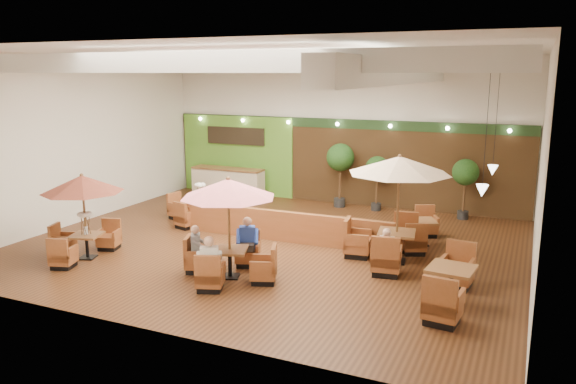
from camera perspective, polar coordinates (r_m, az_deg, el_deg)
The scene contains 17 objects.
room at distance 16.80m, azimuth 0.84°, elevation 7.60°, with size 14.04×14.00×5.52m.
service_counter at distance 22.74m, azimuth -6.12°, elevation 0.96°, with size 3.00×0.75×1.18m.
booth_divider at distance 16.69m, azimuth -0.29°, elevation -3.51°, with size 6.57×0.18×0.91m, color brown.
table_0 at distance 15.87m, azimuth -20.21°, elevation -0.54°, with size 2.27×2.40×2.34m.
table_1 at distance 13.53m, azimuth -6.04°, elevation -1.74°, with size 2.61×2.61×2.52m.
table_2 at distance 14.78m, azimuth 10.89°, elevation 0.64°, with size 2.80×2.91×2.89m.
table_3 at distance 19.22m, azimuth -9.39°, elevation -1.62°, with size 1.74×2.50×1.49m.
table_4 at distance 12.79m, azimuth 16.17°, elevation -9.19°, with size 1.04×2.88×1.06m.
table_5 at distance 16.84m, azimuth 13.29°, elevation -4.04°, with size 1.11×2.68×0.94m.
topiary_0 at distance 20.80m, azimuth 5.34°, elevation 3.27°, with size 1.02×1.02×2.38m.
topiary_1 at distance 20.45m, azimuth 9.05°, elevation 2.20°, with size 0.86×0.86×1.99m.
topiary_2 at distance 19.89m, azimuth 17.58°, elevation 1.70°, with size 0.90×0.90×2.08m.
diner_0 at distance 13.04m, azimuth -7.98°, elevation -6.65°, with size 0.48×0.47×0.85m.
diner_1 at distance 14.55m, azimuth -4.15°, elevation -4.60°, with size 0.47×0.45×0.83m.
diner_2 at distance 14.26m, azimuth -9.17°, elevation -5.20°, with size 0.41×0.43×0.75m.
diner_3 at distance 14.09m, azimuth 9.98°, elevation -5.50°, with size 0.36×0.29×0.71m.
diner_4 at distance 14.09m, azimuth 9.98°, elevation -5.44°, with size 0.38×0.32×0.76m.
Camera 1 is at (6.83, -14.19, 4.93)m, focal length 35.00 mm.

